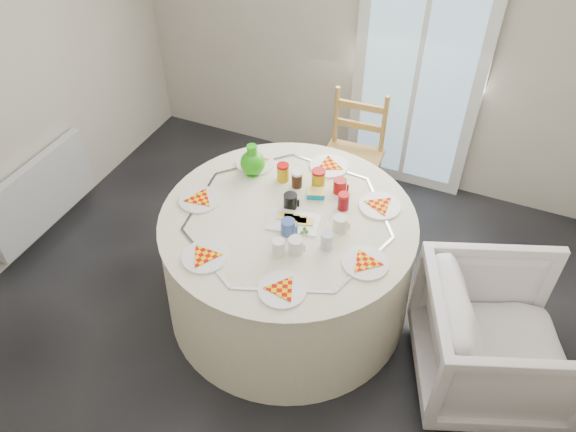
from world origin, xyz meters
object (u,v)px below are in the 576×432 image
at_px(wooden_chair, 351,161).
at_px(green_pitcher, 253,163).
at_px(radiator, 41,194).
at_px(table, 288,264).
at_px(armchair, 497,340).

bearing_deg(wooden_chair, green_pitcher, -121.88).
height_order(radiator, wooden_chair, wooden_chair).
xyz_separation_m(table, armchair, (1.35, -0.08, 0.02)).
height_order(radiator, green_pitcher, green_pitcher).
bearing_deg(radiator, armchair, 0.28).
height_order(wooden_chair, armchair, wooden_chair).
bearing_deg(radiator, table, 2.68).
bearing_deg(green_pitcher, wooden_chair, 82.25).
xyz_separation_m(radiator, wooden_chair, (2.03, 1.20, 0.09)).
xyz_separation_m(radiator, green_pitcher, (1.59, 0.40, 0.49)).
relative_size(table, green_pitcher, 7.63).
xyz_separation_m(radiator, armchair, (3.33, 0.02, 0.01)).
bearing_deg(wooden_chair, radiator, -152.45).
relative_size(table, armchair, 1.88).
relative_size(radiator, armchair, 1.15).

